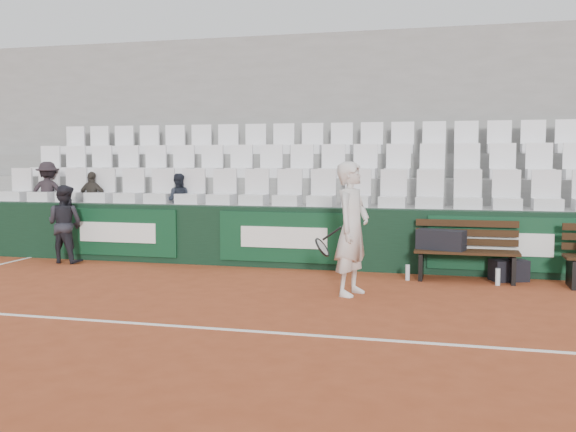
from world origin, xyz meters
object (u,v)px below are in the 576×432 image
object	(u,v)px
spectator_b	(92,175)
bench_left	(466,266)
sports_bag_left	(441,240)
spectator_c	(177,176)
sports_bag_ground	(509,270)
tennis_player	(352,229)
spectator_a	(47,170)
water_bottle_far	(498,277)
ball_kid	(65,224)
water_bottle_near	(408,272)

from	to	relation	value
spectator_b	bench_left	bearing A→B (deg)	169.00
sports_bag_left	spectator_c	bearing A→B (deg)	167.76
sports_bag_left	sports_bag_ground	size ratio (longest dim) A/B	1.35
sports_bag_ground	tennis_player	xyz separation A→B (m)	(-2.11, -1.55, 0.72)
spectator_a	spectator_b	bearing A→B (deg)	162.07
sports_bag_left	water_bottle_far	world-z (taller)	sports_bag_left
ball_kid	spectator_c	bearing A→B (deg)	-145.72
water_bottle_far	spectator_b	size ratio (longest dim) A/B	0.24
tennis_player	spectator_b	size ratio (longest dim) A/B	1.73
sports_bag_left	spectator_b	xyz separation A→B (m)	(-6.40, 1.01, 0.91)
tennis_player	ball_kid	size ratio (longest dim) A/B	1.31
ball_kid	spectator_a	size ratio (longest dim) A/B	1.12
sports_bag_ground	tennis_player	world-z (taller)	tennis_player
tennis_player	spectator_a	distance (m)	6.71
water_bottle_far	bench_left	bearing A→B (deg)	149.10
sports_bag_ground	tennis_player	distance (m)	2.71
water_bottle_near	spectator_c	bearing A→B (deg)	164.10
bench_left	water_bottle_far	size ratio (longest dim) A/B	6.15
sports_bag_ground	spectator_c	xyz separation A→B (m)	(-5.65, 0.88, 1.34)
spectator_b	spectator_c	distance (m)	1.73
ball_kid	spectator_b	distance (m)	1.29
water_bottle_far	ball_kid	xyz separation A→B (m)	(-7.15, 0.30, 0.55)
spectator_b	spectator_c	bearing A→B (deg)	177.59
spectator_c	water_bottle_near	bearing A→B (deg)	146.34
sports_bag_ground	tennis_player	size ratio (longest dim) A/B	0.29
water_bottle_far	spectator_c	xyz separation A→B (m)	(-5.47, 1.28, 1.37)
sports_bag_ground	water_bottle_far	bearing A→B (deg)	-114.22
spectator_a	water_bottle_near	bearing A→B (deg)	152.20
bench_left	spectator_b	bearing A→B (deg)	171.41
sports_bag_left	spectator_a	size ratio (longest dim) A/B	0.58
sports_bag_ground	water_bottle_near	world-z (taller)	sports_bag_ground
water_bottle_far	spectator_a	distance (m)	8.37
spectator_b	sports_bag_ground	bearing A→B (deg)	170.82
water_bottle_near	water_bottle_far	size ratio (longest dim) A/B	0.96
water_bottle_near	ball_kid	xyz separation A→B (m)	(-5.88, 0.21, 0.56)
tennis_player	ball_kid	world-z (taller)	tennis_player
sports_bag_left	tennis_player	xyz separation A→B (m)	(-1.13, -1.41, 0.28)
ball_kid	spectator_a	bearing A→B (deg)	-40.73
tennis_player	ball_kid	bearing A→B (deg)	164.56
ball_kid	sports_bag_ground	bearing A→B (deg)	-175.10
bench_left	spectator_a	world-z (taller)	spectator_a
sports_bag_left	sports_bag_ground	xyz separation A→B (m)	(0.98, 0.14, -0.44)
bench_left	spectator_b	world-z (taller)	spectator_b
sports_bag_ground	water_bottle_far	size ratio (longest dim) A/B	2.10
tennis_player	spectator_c	xyz separation A→B (m)	(-3.54, 2.43, 0.62)
bench_left	sports_bag_left	distance (m)	0.52
sports_bag_left	spectator_b	distance (m)	6.54
water_bottle_near	spectator_b	world-z (taller)	spectator_b
tennis_player	spectator_c	bearing A→B (deg)	145.59
water_bottle_near	spectator_a	world-z (taller)	spectator_a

